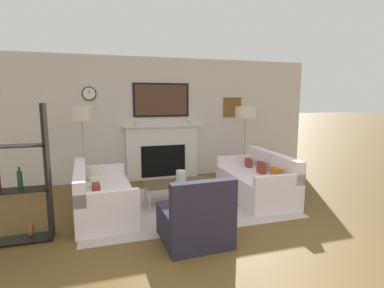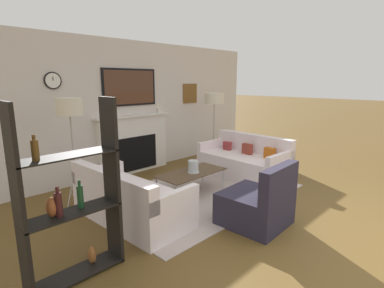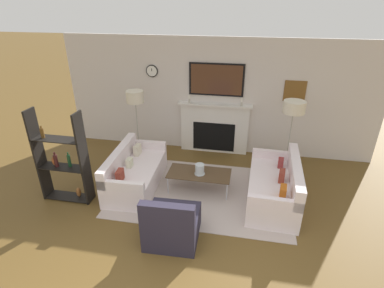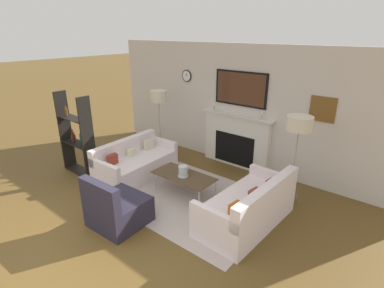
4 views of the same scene
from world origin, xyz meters
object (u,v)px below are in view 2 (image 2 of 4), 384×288
Objects in this scene: floor_lamp_right at (214,99)px; couch_left at (130,201)px; couch_right at (244,162)px; coffee_table at (191,173)px; shelf_unit at (70,200)px; floor_lamp_left at (69,108)px; hurricane_candle at (193,167)px; armchair at (258,205)px.

couch_left is at bearing -160.81° from floor_lamp_right.
coffee_table is (-1.44, 0.08, 0.07)m from couch_right.
couch_right is 3.90m from shelf_unit.
shelf_unit is at bearing -115.16° from floor_lamp_left.
couch_right is 8.64× the size of hurricane_candle.
armchair is 4.20× the size of hurricane_candle.
couch_right is at bearing -0.02° from couch_left.
armchair is at bearing -97.93° from hurricane_candle.
couch_right is 1.48× the size of coffee_table.
hurricane_candle is (0.19, 1.39, 0.19)m from armchair.
coffee_table is 0.12m from hurricane_candle.
couch_left is at bearing 179.98° from couch_right.
couch_left is 1.08× the size of floor_lamp_right.
hurricane_candle is at bearing -32.04° from floor_lamp_left.
shelf_unit is (-2.38, -0.74, 0.44)m from coffee_table.
floor_lamp_right is 4.48m from shelf_unit.
hurricane_candle is at bearing 177.86° from couch_right.
coffee_table is 0.69× the size of shelf_unit.
shelf_unit reaches higher than couch_left.
shelf_unit is (-1.08, -0.65, 0.53)m from couch_left.
shelf_unit is at bearing -163.56° from hurricane_candle.
shelf_unit reaches higher than coffee_table.
coffee_table is at bearing 176.65° from couch_right.
floor_lamp_left is at bearing 160.81° from couch_right.
couch_right is 2.10m from armchair.
floor_lamp_left reaches higher than couch_right.
hurricane_candle is at bearing 16.44° from shelf_unit.
armchair is at bearing -50.09° from couch_left.
floor_lamp_left is (-1.58, 0.96, 1.14)m from coffee_table.
floor_lamp_right is at bearing 30.39° from hurricane_candle.
shelf_unit is (-3.81, -0.65, 0.51)m from couch_right.
couch_left reaches higher than coffee_table.
shelf_unit is at bearing -148.74° from couch_left.
hurricane_candle is at bearing -149.61° from floor_lamp_right.
hurricane_candle is 2.21m from floor_lamp_right.
floor_lamp_left reaches higher than couch_left.
coffee_table is 5.82× the size of hurricane_candle.
couch_right is at bearing -19.19° from floor_lamp_left.
couch_left is 1.07× the size of floor_lamp_left.
floor_lamp_left is (-1.40, 2.39, 1.22)m from armchair.
armchair is 0.50× the size of shelf_unit.
couch_left is 0.99× the size of couch_right.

